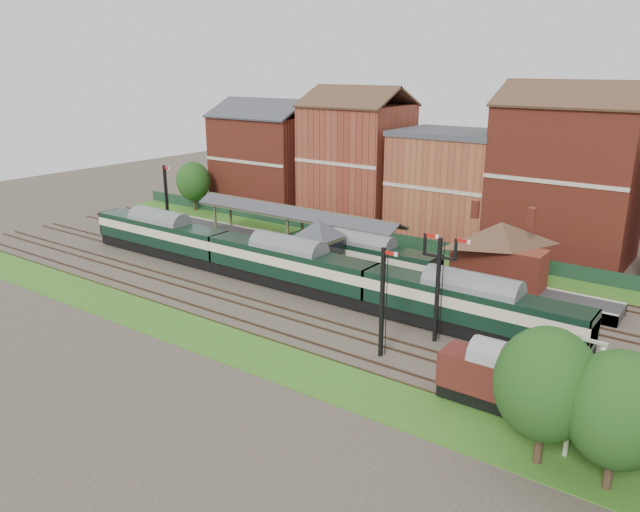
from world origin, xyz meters
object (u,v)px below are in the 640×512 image
Objects in this scene: platform_railcar at (361,256)px; goods_van_a at (486,376)px; dmu_train at (289,264)px; semaphore_bracket at (438,283)px; signal_box at (319,249)px.

goods_van_a is at bearing -39.52° from platform_railcar.
goods_van_a is at bearing -21.77° from dmu_train.
semaphore_bracket is 15.46m from platform_railcar.
dmu_train is at bearing -107.46° from signal_box.
goods_van_a is (21.51, -12.25, -1.29)m from signal_box.
dmu_train is at bearing -119.93° from platform_railcar.
dmu_train is 7.50m from platform_railcar.
semaphore_bracket is 0.51× the size of platform_railcar.
signal_box reaches higher than platform_railcar.
dmu_train is at bearing 158.23° from goods_van_a.
semaphore_bracket is 1.50× the size of goods_van_a.
semaphore_bracket reaches higher than goods_van_a.
signal_box is 0.11× the size of dmu_train.
dmu_train is 24.27m from goods_van_a.
platform_railcar reaches higher than goods_van_a.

